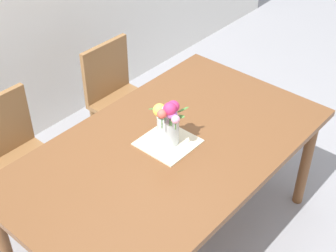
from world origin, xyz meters
TOP-DOWN VIEW (x-y plane):
  - ground_plane at (0.00, 0.00)m, footprint 12.00×12.00m
  - dining_table at (0.00, 0.00)m, footprint 1.87×1.09m
  - chair_left at (-0.45, 0.89)m, footprint 0.42×0.42m
  - chair_right at (0.45, 0.89)m, footprint 0.42×0.42m
  - placemat at (0.02, 0.02)m, footprint 0.29×0.29m
  - flower_vase at (0.01, 0.01)m, footprint 0.21×0.23m

SIDE VIEW (x-z plane):
  - ground_plane at x=0.00m, z-range 0.00..0.00m
  - chair_left at x=-0.45m, z-range 0.07..0.97m
  - chair_right at x=0.45m, z-range 0.07..0.97m
  - dining_table at x=0.00m, z-range 0.31..1.09m
  - placemat at x=0.02m, z-range 0.78..0.79m
  - flower_vase at x=0.01m, z-range 0.79..1.10m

